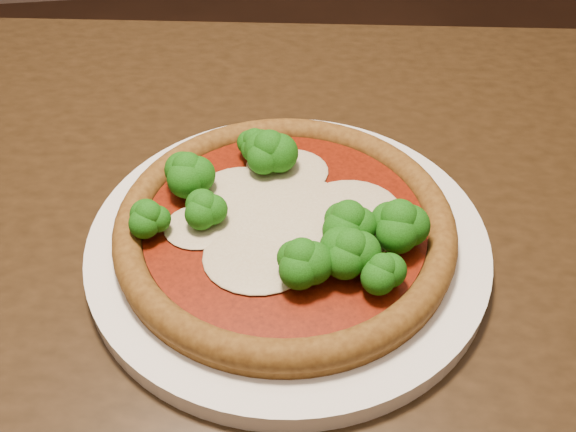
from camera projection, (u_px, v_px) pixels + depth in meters
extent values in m
cube|color=black|center=(201.00, 234.00, 0.58)|extent=(1.25, 0.91, 0.04)
cylinder|color=black|center=(567.00, 267.00, 1.05)|extent=(0.06, 0.06, 0.71)
cylinder|color=white|center=(288.00, 243.00, 0.53)|extent=(0.33, 0.33, 0.02)
cylinder|color=brown|center=(285.00, 230.00, 0.52)|extent=(0.27, 0.27, 0.01)
torus|color=brown|center=(285.00, 224.00, 0.52)|extent=(0.27, 0.27, 0.02)
cylinder|color=#6F1505|center=(285.00, 223.00, 0.51)|extent=(0.23, 0.23, 0.00)
ellipsoid|color=beige|center=(285.00, 215.00, 0.52)|extent=(0.11, 0.10, 0.01)
ellipsoid|color=beige|center=(350.00, 210.00, 0.52)|extent=(0.08, 0.08, 0.01)
ellipsoid|color=beige|center=(289.00, 171.00, 0.56)|extent=(0.07, 0.06, 0.01)
ellipsoid|color=beige|center=(384.00, 221.00, 0.51)|extent=(0.06, 0.06, 0.00)
ellipsoid|color=beige|center=(340.00, 244.00, 0.49)|extent=(0.07, 0.06, 0.01)
ellipsoid|color=beige|center=(241.00, 193.00, 0.54)|extent=(0.08, 0.07, 0.01)
ellipsoid|color=beige|center=(273.00, 165.00, 0.56)|extent=(0.05, 0.04, 0.00)
ellipsoid|color=beige|center=(200.00, 226.00, 0.51)|extent=(0.06, 0.05, 0.00)
ellipsoid|color=beige|center=(260.00, 255.00, 0.49)|extent=(0.09, 0.08, 0.01)
ellipsoid|color=#1D7713|center=(205.00, 207.00, 0.50)|extent=(0.04, 0.04, 0.03)
ellipsoid|color=#1D7713|center=(350.00, 249.00, 0.46)|extent=(0.05, 0.05, 0.04)
ellipsoid|color=#1D7713|center=(269.00, 149.00, 0.54)|extent=(0.05, 0.05, 0.04)
ellipsoid|color=#1D7713|center=(399.00, 221.00, 0.48)|extent=(0.05, 0.05, 0.04)
ellipsoid|color=#1D7713|center=(302.00, 258.00, 0.45)|extent=(0.05, 0.05, 0.04)
ellipsoid|color=#1D7713|center=(348.00, 220.00, 0.48)|extent=(0.05, 0.05, 0.04)
ellipsoid|color=#1D7713|center=(188.00, 170.00, 0.52)|extent=(0.04, 0.04, 0.04)
ellipsoid|color=#1D7713|center=(149.00, 216.00, 0.49)|extent=(0.04, 0.04, 0.03)
ellipsoid|color=#1D7713|center=(382.00, 269.00, 0.45)|extent=(0.04, 0.04, 0.03)
ellipsoid|color=#1D7713|center=(255.00, 142.00, 0.56)|extent=(0.04, 0.04, 0.03)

